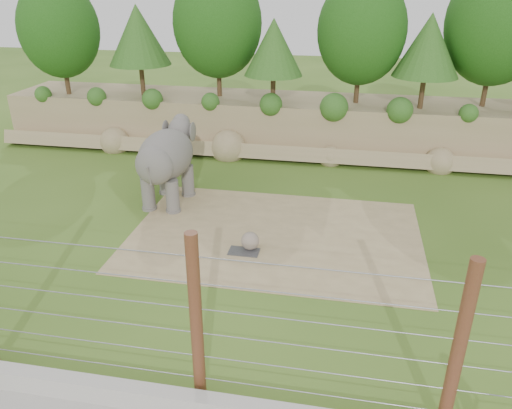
# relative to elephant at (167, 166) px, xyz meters

# --- Properties ---
(ground) EXTENTS (90.00, 90.00, 0.00)m
(ground) POSITION_rel_elephant_xyz_m (4.08, -4.98, -1.53)
(ground) COLOR #3B5D1B
(ground) RESTS_ON ground
(back_embankment) EXTENTS (30.00, 5.52, 8.77)m
(back_embankment) POSITION_rel_elephant_xyz_m (4.67, 7.69, 2.43)
(back_embankment) COLOR #96825A
(back_embankment) RESTS_ON ground
(dirt_patch) EXTENTS (10.00, 7.00, 0.02)m
(dirt_patch) POSITION_rel_elephant_xyz_m (4.58, -1.98, -1.52)
(dirt_patch) COLOR #9C855A
(dirt_patch) RESTS_ON ground
(drain_grate) EXTENTS (1.00, 0.60, 0.03)m
(drain_grate) POSITION_rel_elephant_xyz_m (3.74, -3.35, -1.50)
(drain_grate) COLOR #262628
(drain_grate) RESTS_ON dirt_patch
(elephant) EXTENTS (1.82, 3.87, 3.07)m
(elephant) POSITION_rel_elephant_xyz_m (0.00, 0.00, 0.00)
(elephant) COLOR #5D5953
(elephant) RESTS_ON ground
(stone_ball) EXTENTS (0.60, 0.60, 0.60)m
(stone_ball) POSITION_rel_elephant_xyz_m (3.90, -3.11, -1.21)
(stone_ball) COLOR gray
(stone_ball) RESTS_ON dirt_patch
(retaining_wall) EXTENTS (26.00, 0.35, 0.50)m
(retaining_wall) POSITION_rel_elephant_xyz_m (4.08, -9.98, -1.28)
(retaining_wall) COLOR beige
(retaining_wall) RESTS_ON ground
(barrier_fence) EXTENTS (20.26, 0.26, 4.00)m
(barrier_fence) POSITION_rel_elephant_xyz_m (4.08, -9.48, 0.47)
(barrier_fence) COLOR #5D2819
(barrier_fence) RESTS_ON ground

